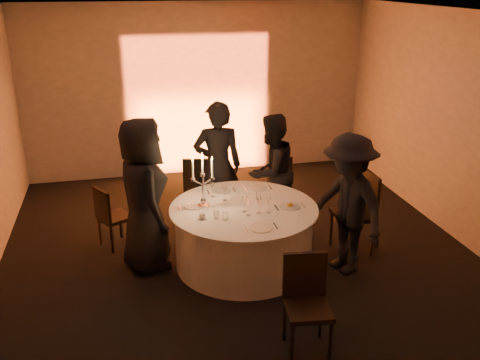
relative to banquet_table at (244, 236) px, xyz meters
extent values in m
plane|color=black|center=(0.00, 0.00, -0.38)|extent=(7.00, 7.00, 0.00)
plane|color=silver|center=(0.00, 0.00, 2.62)|extent=(7.00, 7.00, 0.00)
plane|color=#A49F98|center=(0.00, 3.50, 1.12)|extent=(7.00, 0.00, 7.00)
plane|color=#A49F98|center=(0.00, -3.50, 1.12)|extent=(7.00, 0.00, 7.00)
plane|color=#A49F98|center=(3.00, 0.00, 1.12)|extent=(0.00, 7.00, 7.00)
cube|color=black|center=(0.00, 3.20, -0.33)|extent=(0.25, 0.12, 0.10)
cylinder|color=black|center=(0.00, 0.00, -0.37)|extent=(0.60, 0.60, 0.03)
cylinder|color=black|center=(0.00, 0.00, -0.01)|extent=(0.20, 0.20, 0.75)
cylinder|color=white|center=(0.00, 0.00, -0.01)|extent=(1.68, 1.68, 0.75)
cylinder|color=white|center=(0.00, 0.00, 0.38)|extent=(1.80, 1.80, 0.02)
cube|color=black|center=(-1.54, 0.86, 0.02)|extent=(0.50, 0.50, 0.05)
cube|color=black|center=(-1.69, 0.78, 0.25)|extent=(0.22, 0.34, 0.42)
cylinder|color=black|center=(-1.32, 0.80, -0.19)|extent=(0.04, 0.04, 0.40)
cylinder|color=black|center=(-1.48, 1.08, -0.19)|extent=(0.04, 0.04, 0.40)
cylinder|color=black|center=(-1.60, 0.65, -0.19)|extent=(0.04, 0.04, 0.40)
cylinder|color=black|center=(-1.76, 0.92, -0.19)|extent=(0.04, 0.04, 0.40)
cube|color=black|center=(-0.32, 1.52, 0.08)|extent=(0.50, 0.50, 0.05)
cube|color=black|center=(-0.35, 1.33, 0.35)|extent=(0.43, 0.13, 0.49)
cylinder|color=black|center=(-0.10, 1.66, -0.16)|extent=(0.04, 0.04, 0.46)
cylinder|color=black|center=(-0.46, 1.73, -0.16)|extent=(0.04, 0.04, 0.46)
cylinder|color=black|center=(-0.17, 1.30, -0.16)|extent=(0.04, 0.04, 0.46)
cylinder|color=black|center=(-0.53, 1.38, -0.16)|extent=(0.04, 0.04, 0.46)
cube|color=black|center=(0.74, 1.30, 0.06)|extent=(0.56, 0.56, 0.05)
cube|color=black|center=(0.83, 1.14, 0.32)|extent=(0.38, 0.24, 0.47)
cylinder|color=black|center=(0.80, 1.54, -0.16)|extent=(0.04, 0.04, 0.44)
cylinder|color=black|center=(0.50, 1.36, -0.16)|extent=(0.04, 0.04, 0.44)
cylinder|color=black|center=(0.98, 1.23, -0.16)|extent=(0.04, 0.04, 0.44)
cylinder|color=black|center=(0.67, 1.06, -0.16)|extent=(0.04, 0.04, 0.44)
cube|color=black|center=(1.45, 0.02, 0.13)|extent=(0.47, 0.47, 0.05)
cube|color=black|center=(1.66, 0.02, 0.42)|extent=(0.05, 0.47, 0.54)
cylinder|color=black|center=(1.25, 0.22, -0.13)|extent=(0.04, 0.04, 0.50)
cylinder|color=black|center=(1.25, -0.18, -0.13)|extent=(0.04, 0.04, 0.50)
cylinder|color=black|center=(1.65, 0.22, -0.13)|extent=(0.04, 0.04, 0.50)
cylinder|color=black|center=(1.65, -0.18, -0.13)|extent=(0.04, 0.04, 0.50)
cube|color=black|center=(0.20, -1.75, 0.08)|extent=(0.47, 0.47, 0.05)
cube|color=black|center=(0.23, -1.56, 0.34)|extent=(0.42, 0.09, 0.48)
cylinder|color=black|center=(0.01, -1.91, -0.16)|extent=(0.04, 0.04, 0.45)
cylinder|color=black|center=(0.36, -1.95, -0.16)|extent=(0.04, 0.04, 0.45)
cylinder|color=black|center=(0.05, -1.55, -0.16)|extent=(0.04, 0.04, 0.45)
cylinder|color=black|center=(0.40, -1.60, -0.16)|extent=(0.04, 0.04, 0.45)
imported|color=black|center=(-1.17, 0.25, 0.56)|extent=(0.78, 1.03, 1.89)
imported|color=black|center=(-0.10, 1.12, 0.53)|extent=(0.71, 0.50, 1.84)
imported|color=black|center=(0.62, 0.97, 0.44)|extent=(1.01, 0.96, 1.65)
imported|color=black|center=(1.16, -0.40, 0.48)|extent=(0.97, 1.26, 1.73)
cylinder|color=white|center=(-0.58, 0.17, 0.39)|extent=(0.25, 0.25, 0.01)
cube|color=silver|center=(-0.75, 0.17, 0.39)|extent=(0.01, 0.17, 0.01)
cube|color=silver|center=(-0.41, 0.17, 0.39)|extent=(0.02, 0.17, 0.01)
cylinder|color=white|center=(-0.17, 0.56, 0.39)|extent=(0.25, 0.25, 0.01)
cube|color=silver|center=(-0.34, 0.56, 0.39)|extent=(0.02, 0.17, 0.01)
cube|color=silver|center=(0.00, 0.56, 0.39)|extent=(0.01, 0.17, 0.01)
cylinder|color=white|center=(0.32, 0.55, 0.39)|extent=(0.24, 0.24, 0.01)
cube|color=silver|center=(0.15, 0.55, 0.39)|extent=(0.02, 0.17, 0.01)
cube|color=silver|center=(0.49, 0.55, 0.39)|extent=(0.02, 0.17, 0.01)
cylinder|color=white|center=(0.55, -0.11, 0.39)|extent=(0.25, 0.25, 0.01)
cube|color=silver|center=(0.38, -0.11, 0.39)|extent=(0.02, 0.17, 0.01)
cube|color=silver|center=(0.72, -0.11, 0.39)|extent=(0.01, 0.17, 0.01)
sphere|color=#FFAF20|center=(0.55, -0.11, 0.43)|extent=(0.07, 0.07, 0.07)
cylinder|color=white|center=(0.05, -0.59, 0.39)|extent=(0.28, 0.28, 0.01)
cube|color=silver|center=(-0.12, -0.59, 0.39)|extent=(0.01, 0.17, 0.01)
cube|color=silver|center=(0.22, -0.59, 0.39)|extent=(0.02, 0.17, 0.01)
cylinder|color=white|center=(-0.54, -0.20, 0.39)|extent=(0.11, 0.11, 0.01)
cylinder|color=white|center=(-0.54, -0.20, 0.42)|extent=(0.07, 0.07, 0.06)
cylinder|color=silver|center=(-0.47, 0.14, 0.40)|extent=(0.14, 0.14, 0.02)
sphere|color=silver|center=(-0.47, 0.14, 0.46)|extent=(0.07, 0.07, 0.07)
cylinder|color=silver|center=(-0.47, 0.14, 0.60)|extent=(0.03, 0.03, 0.36)
cylinder|color=silver|center=(-0.47, 0.14, 0.79)|extent=(0.06, 0.06, 0.03)
cylinder|color=white|center=(-0.47, 0.14, 0.92)|extent=(0.02, 0.02, 0.23)
cone|color=orange|center=(-0.47, 0.14, 1.05)|extent=(0.02, 0.02, 0.04)
cylinder|color=silver|center=(-0.53, 0.14, 0.70)|extent=(0.13, 0.02, 0.09)
cylinder|color=silver|center=(-0.59, 0.14, 0.74)|extent=(0.06, 0.06, 0.03)
cylinder|color=white|center=(-0.59, 0.14, 0.86)|extent=(0.02, 0.02, 0.23)
cone|color=orange|center=(-0.59, 0.14, 1.00)|extent=(0.02, 0.02, 0.04)
cylinder|color=silver|center=(-0.41, 0.14, 0.70)|extent=(0.13, 0.02, 0.09)
cylinder|color=silver|center=(-0.35, 0.14, 0.74)|extent=(0.06, 0.06, 0.03)
cylinder|color=white|center=(-0.35, 0.14, 0.86)|extent=(0.02, 0.02, 0.23)
cone|color=orange|center=(-0.35, 0.14, 1.00)|extent=(0.02, 0.02, 0.04)
cylinder|color=white|center=(0.25, -0.21, 0.39)|extent=(0.06, 0.06, 0.01)
cylinder|color=white|center=(0.25, -0.21, 0.44)|extent=(0.01, 0.01, 0.10)
cone|color=white|center=(0.25, -0.21, 0.53)|extent=(0.07, 0.07, 0.09)
cylinder|color=white|center=(0.00, -0.24, 0.39)|extent=(0.06, 0.06, 0.01)
cylinder|color=white|center=(0.00, -0.24, 0.44)|extent=(0.01, 0.01, 0.10)
cone|color=white|center=(0.00, -0.24, 0.53)|extent=(0.07, 0.07, 0.09)
cylinder|color=white|center=(-0.02, -0.12, 0.39)|extent=(0.06, 0.06, 0.01)
cylinder|color=white|center=(-0.02, -0.12, 0.44)|extent=(0.01, 0.01, 0.10)
cone|color=white|center=(-0.02, -0.12, 0.53)|extent=(0.07, 0.07, 0.09)
cylinder|color=white|center=(-0.18, 0.26, 0.39)|extent=(0.06, 0.06, 0.01)
cylinder|color=white|center=(-0.18, 0.26, 0.44)|extent=(0.01, 0.01, 0.10)
cone|color=white|center=(-0.18, 0.26, 0.53)|extent=(0.07, 0.07, 0.09)
cylinder|color=white|center=(-0.31, 0.41, 0.39)|extent=(0.06, 0.06, 0.01)
cylinder|color=white|center=(-0.31, 0.41, 0.44)|extent=(0.01, 0.01, 0.10)
cone|color=white|center=(-0.31, 0.41, 0.53)|extent=(0.07, 0.07, 0.09)
cylinder|color=white|center=(0.14, -0.20, 0.39)|extent=(0.06, 0.06, 0.01)
cylinder|color=white|center=(0.14, -0.20, 0.44)|extent=(0.01, 0.01, 0.10)
cone|color=white|center=(0.14, -0.20, 0.53)|extent=(0.07, 0.07, 0.09)
cylinder|color=white|center=(-0.29, -0.29, 0.43)|extent=(0.07, 0.07, 0.09)
cylinder|color=white|center=(0.24, 0.20, 0.43)|extent=(0.07, 0.07, 0.09)
cylinder|color=white|center=(-0.36, -0.11, 0.43)|extent=(0.07, 0.07, 0.09)
cylinder|color=white|center=(-0.38, -0.23, 0.43)|extent=(0.07, 0.07, 0.09)
camera|label=1|loc=(-1.37, -5.74, 3.01)|focal=40.00mm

